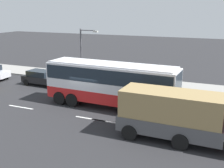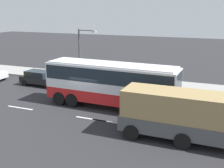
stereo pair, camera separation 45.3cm
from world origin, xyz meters
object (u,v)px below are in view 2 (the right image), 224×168
object	(u,v)px
cargo_truck	(188,115)
pedestrian_near_curb	(75,69)
pedestrian_at_crossing	(114,70)
car_black_sedan	(40,78)
coach_bus	(111,81)
street_lamp	(82,50)

from	to	relation	value
cargo_truck	pedestrian_near_curb	bearing A→B (deg)	140.97
cargo_truck	pedestrian_at_crossing	bearing A→B (deg)	128.36
car_black_sedan	pedestrian_near_curb	distance (m)	4.72
coach_bus	car_black_sedan	distance (m)	9.98
pedestrian_near_curb	street_lamp	xyz separation A→B (m)	(1.53, -1.25, 2.39)
pedestrian_at_crossing	street_lamp	bearing A→B (deg)	102.55
coach_bus	car_black_sedan	xyz separation A→B (m)	(-9.26, 3.45, -1.41)
car_black_sedan	pedestrian_near_curb	world-z (taller)	pedestrian_near_curb
coach_bus	pedestrian_near_curb	world-z (taller)	coach_bus
cargo_truck	pedestrian_near_curb	xyz separation A→B (m)	(-13.99, 11.65, -0.58)
pedestrian_near_curb	cargo_truck	bearing A→B (deg)	169.10
cargo_truck	pedestrian_at_crossing	size ratio (longest dim) A/B	4.65
coach_bus	street_lamp	size ratio (longest dim) A/B	1.95
pedestrian_near_curb	street_lamp	bearing A→B (deg)	169.57
coach_bus	car_black_sedan	size ratio (longest dim) A/B	2.44
car_black_sedan	pedestrian_at_crossing	distance (m)	8.02
car_black_sedan	pedestrian_at_crossing	size ratio (longest dim) A/B	2.47
cargo_truck	coach_bus	bearing A→B (deg)	150.16
cargo_truck	street_lamp	bearing A→B (deg)	140.91
coach_bus	street_lamp	bearing A→B (deg)	134.63
pedestrian_near_curb	street_lamp	size ratio (longest dim) A/B	0.29
street_lamp	car_black_sedan	bearing A→B (deg)	-135.77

